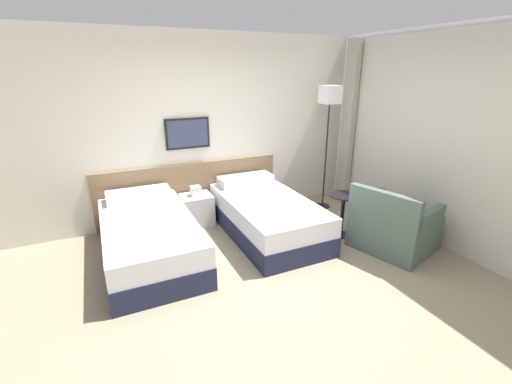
{
  "coord_description": "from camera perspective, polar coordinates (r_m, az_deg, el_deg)",
  "views": [
    {
      "loc": [
        -1.56,
        -2.86,
        2.19
      ],
      "look_at": [
        0.23,
        0.97,
        0.67
      ],
      "focal_mm": 24.0,
      "sensor_mm": 36.0,
      "label": 1
    }
  ],
  "objects": [
    {
      "name": "floor_lamp",
      "position": [
        5.51,
        12.15,
        14.12
      ],
      "size": [
        0.26,
        0.26,
        1.96
      ],
      "color": "black",
      "rests_on": "ground_plane"
    },
    {
      "name": "wall_window",
      "position": [
        4.86,
        29.86,
        7.13
      ],
      "size": [
        0.21,
        4.54,
        2.7
      ],
      "color": "white",
      "rests_on": "ground_plane"
    },
    {
      "name": "armchair",
      "position": [
        4.71,
        21.83,
        -5.57
      ],
      "size": [
        1.03,
        1.09,
        0.85
      ],
      "rotation": [
        0.0,
        0.0,
        1.86
      ],
      "color": "#4C6056",
      "rests_on": "ground_plane"
    },
    {
      "name": "bed_near_window",
      "position": [
        4.78,
        1.72,
        -3.91
      ],
      "size": [
        1.04,
        1.94,
        0.65
      ],
      "color": "#1E233D",
      "rests_on": "ground_plane"
    },
    {
      "name": "side_table",
      "position": [
        4.8,
        14.27,
        -2.61
      ],
      "size": [
        0.38,
        0.38,
        0.6
      ],
      "color": "black",
      "rests_on": "ground_plane"
    },
    {
      "name": "ground_plane",
      "position": [
        3.92,
        3.0,
        -14.16
      ],
      "size": [
        16.0,
        16.0,
        0.0
      ],
      "primitive_type": "plane",
      "color": "gray"
    },
    {
      "name": "bed_near_door",
      "position": [
        4.37,
        -17.35,
        -7.27
      ],
      "size": [
        1.04,
        1.94,
        0.65
      ],
      "color": "#1E233D",
      "rests_on": "ground_plane"
    },
    {
      "name": "nightstand",
      "position": [
        5.15,
        -9.82,
        -2.79
      ],
      "size": [
        0.44,
        0.39,
        0.59
      ],
      "color": "beige",
      "rests_on": "ground_plane"
    },
    {
      "name": "wall_headboard",
      "position": [
        5.23,
        -7.76,
        9.82
      ],
      "size": [
        10.0,
        0.1,
        2.7
      ],
      "color": "beige",
      "rests_on": "ground_plane"
    }
  ]
}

